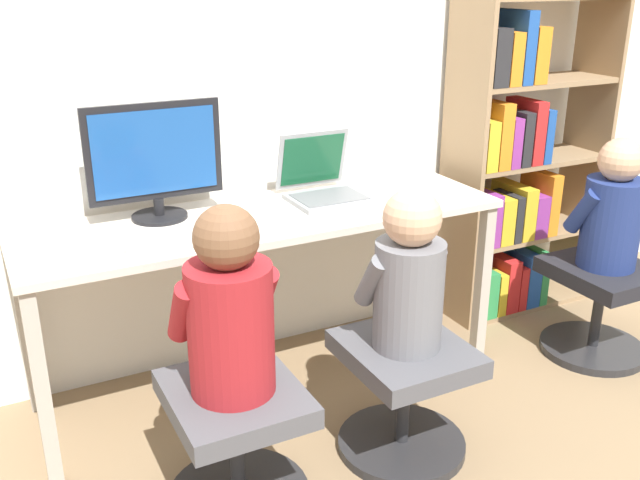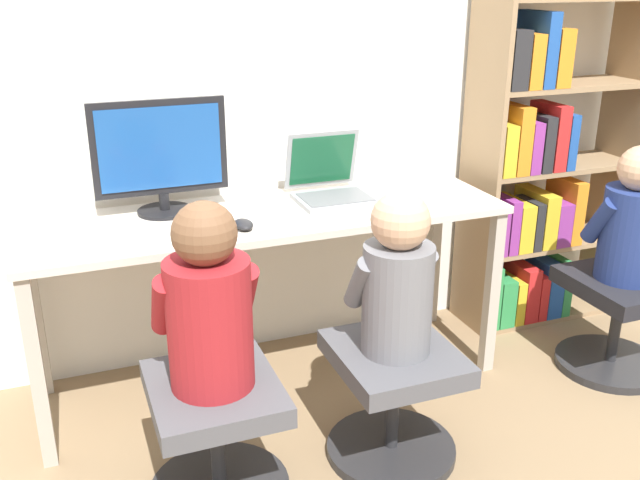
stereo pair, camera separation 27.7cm
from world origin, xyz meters
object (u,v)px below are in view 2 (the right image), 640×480
bookshelf (539,144)px  person_near_shelf (632,221)px  person_at_monitor (208,306)px  person_at_laptop (398,279)px  laptop (331,186)px  office_chair_side (617,316)px  desktop_monitor (161,157)px  office_chair_left (216,431)px  keyboard (175,233)px  office_chair_right (393,394)px

bookshelf → person_near_shelf: 0.60m
person_at_monitor → person_at_laptop: size_ratio=1.06×
laptop → person_near_shelf: bearing=-24.4°
person_at_monitor → office_chair_side: bearing=5.7°
desktop_monitor → office_chair_left: size_ratio=1.09×
desktop_monitor → person_at_monitor: size_ratio=0.85×
person_near_shelf → person_at_monitor: bearing=-174.2°
keyboard → person_at_laptop: person_at_laptop is taller
person_near_shelf → office_chair_side: bearing=-90.0°
laptop → person_at_monitor: (-0.69, -0.71, -0.12)m
person_at_laptop → office_chair_side: 1.29m
office_chair_left → office_chair_right: (0.64, -0.01, 0.00)m
office_chair_left → person_near_shelf: bearing=5.9°
laptop → keyboard: size_ratio=0.83×
person_at_monitor → person_near_shelf: (1.84, 0.19, -0.01)m
office_chair_left → person_near_shelf: (1.84, 0.19, 0.44)m
person_at_laptop → office_chair_left: bearing=179.2°
desktop_monitor → laptop: 0.71m
person_at_laptop → office_chair_side: person_at_laptop is taller
desktop_monitor → person_near_shelf: bearing=-17.6°
keyboard → person_near_shelf: person_near_shelf is taller
person_at_laptop → desktop_monitor: bearing=129.5°
laptop → bookshelf: bearing=1.8°
keyboard → person_near_shelf: size_ratio=0.68×
person_near_shelf → laptop: bearing=155.6°
office_chair_left → office_chair_side: 1.84m
laptop → keyboard: bearing=-162.3°
desktop_monitor → office_chair_side: size_ratio=1.09×
keyboard → person_near_shelf: bearing=-9.1°
bookshelf → person_near_shelf: (0.08, -0.55, -0.21)m
office_chair_right → office_chair_side: size_ratio=1.00×
person_at_laptop → person_near_shelf: (1.19, 0.20, -0.01)m
keyboard → office_chair_side: keyboard is taller
office_chair_side → person_near_shelf: size_ratio=0.82×
desktop_monitor → person_at_laptop: bearing=-50.5°
person_at_laptop → office_chair_right: bearing=-90.0°
office_chair_left → laptop: bearing=45.9°
desktop_monitor → person_at_laptop: desktop_monitor is taller
office_chair_left → person_at_monitor: bearing=90.0°
office_chair_right → bookshelf: size_ratio=0.24×
person_at_laptop → bookshelf: 1.36m
person_near_shelf → office_chair_right: bearing=-170.4°
laptop → office_chair_side: laptop is taller
person_at_monitor → laptop: bearing=45.8°
laptop → keyboard: laptop is taller
office_chair_side → office_chair_right: bearing=-170.6°
office_chair_right → person_at_monitor: 0.79m
laptop → person_at_laptop: 0.73m
office_chair_left → office_chair_side: same height
office_chair_left → bookshelf: size_ratio=0.24×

